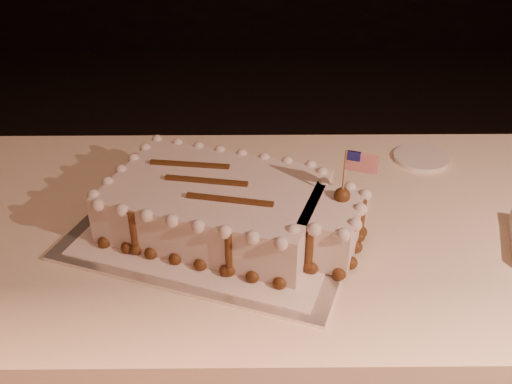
{
  "coord_description": "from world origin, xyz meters",
  "views": [
    {
      "loc": [
        -0.08,
        -0.4,
        1.44
      ],
      "look_at": [
        -0.07,
        0.57,
        0.84
      ],
      "focal_mm": 40.0,
      "sensor_mm": 36.0,
      "label": 1
    }
  ],
  "objects_px": {
    "cake_board": "(217,227)",
    "side_plate": "(421,158)",
    "banquet_table": "(286,343)",
    "sheet_cake": "(230,207)"
  },
  "relations": [
    {
      "from": "cake_board",
      "to": "side_plate",
      "type": "xyz_separation_m",
      "value": [
        0.5,
        0.29,
        0.0
      ]
    },
    {
      "from": "side_plate",
      "to": "banquet_table",
      "type": "bearing_deg",
      "value": -143.22
    },
    {
      "from": "banquet_table",
      "to": "side_plate",
      "type": "xyz_separation_m",
      "value": [
        0.34,
        0.26,
        0.38
      ]
    },
    {
      "from": "sheet_cake",
      "to": "side_plate",
      "type": "xyz_separation_m",
      "value": [
        0.47,
        0.3,
        -0.05
      ]
    },
    {
      "from": "cake_board",
      "to": "side_plate",
      "type": "relative_size",
      "value": 4.06
    },
    {
      "from": "banquet_table",
      "to": "cake_board",
      "type": "relative_size",
      "value": 4.34
    },
    {
      "from": "banquet_table",
      "to": "sheet_cake",
      "type": "height_order",
      "value": "sheet_cake"
    },
    {
      "from": "banquet_table",
      "to": "cake_board",
      "type": "xyz_separation_m",
      "value": [
        -0.15,
        -0.03,
        0.38
      ]
    },
    {
      "from": "sheet_cake",
      "to": "side_plate",
      "type": "height_order",
      "value": "sheet_cake"
    },
    {
      "from": "banquet_table",
      "to": "side_plate",
      "type": "bearing_deg",
      "value": 36.78
    }
  ]
}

